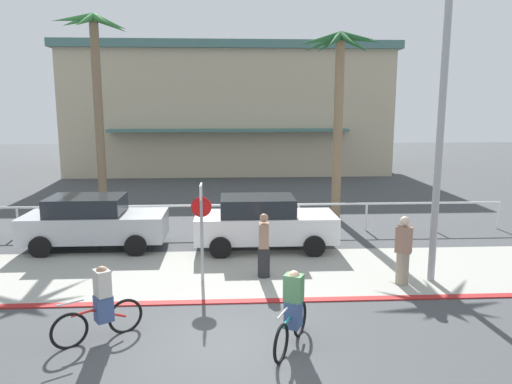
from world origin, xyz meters
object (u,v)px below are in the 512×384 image
Objects in this scene: stop_sign_bike_lane at (201,219)px; palm_tree_2 at (96,70)px; car_white_2 at (263,222)px; cyclist_teal_1 at (293,311)px; pedestrian_0 at (264,248)px; palm_tree_3 at (339,76)px; streetlight_curb at (446,115)px; cyclist_red_0 at (101,305)px; car_silver_1 at (94,222)px; pedestrian_1 at (403,253)px.

stop_sign_bike_lane is 10.60m from palm_tree_2.
car_white_2 is 2.65× the size of cyclist_teal_1.
palm_tree_3 is at bearing 63.08° from pedestrian_0.
streetlight_curb is 1.03× the size of palm_tree_3.
stop_sign_bike_lane is at bearing 59.26° from cyclist_red_0.
car_silver_1 is (-3.60, 3.21, -0.81)m from stop_sign_bike_lane.
stop_sign_bike_lane is 0.31× the size of palm_tree_2.
cyclist_teal_1 is 3.75m from pedestrian_0.
streetlight_curb is at bearing 36.62° from cyclist_teal_1.
pedestrian_0 is (1.60, 0.24, -0.87)m from stop_sign_bike_lane.
car_white_2 is 2.84× the size of cyclist_red_0.
palm_tree_3 is 10.44m from car_silver_1.
palm_tree_3 reaches higher than pedestrian_1.
stop_sign_bike_lane is 1.84m from pedestrian_0.
cyclist_red_0 is (-3.57, -5.86, -0.18)m from car_white_2.
car_silver_1 is 9.43m from pedestrian_1.
pedestrian_1 is at bearing -5.38° from stop_sign_bike_lane.
palm_tree_2 is 11.58m from pedestrian_0.
palm_tree_2 is at bearing 101.14° from car_silver_1.
car_white_2 is 2.54× the size of pedestrian_0.
car_silver_1 and car_white_2 have the same top height.
cyclist_teal_1 is at bearing -143.38° from streetlight_curb.
palm_tree_3 is at bearing 23.11° from car_silver_1.
car_silver_1 is (-8.56, -3.65, -4.72)m from palm_tree_3.
palm_tree_2 is 14.20m from pedestrian_1.
pedestrian_0 is 0.97× the size of pedestrian_1.
stop_sign_bike_lane is at bearing -61.41° from palm_tree_2.
car_silver_1 is (-9.53, 3.70, -3.41)m from streetlight_curb.
palm_tree_3 reaches higher than car_silver_1.
car_silver_1 is at bearing 150.32° from pedestrian_0.
stop_sign_bike_lane reaches higher than pedestrian_1.
car_white_2 is at bearing -128.42° from palm_tree_3.
palm_tree_2 is (-4.65, 8.53, 4.25)m from stop_sign_bike_lane.
palm_tree_2 is at bearing 118.49° from cyclist_teal_1.
pedestrian_0 reaches higher than car_silver_1.
pedestrian_0 is at bearing -116.92° from palm_tree_3.
palm_tree_3 reaches higher than pedestrian_0.
palm_tree_2 is 9.76m from palm_tree_3.
stop_sign_bike_lane is at bearing 174.62° from pedestrian_1.
palm_tree_3 is 4.37× the size of cyclist_teal_1.
car_silver_1 is at bearing 157.00° from pedestrian_1.
cyclist_red_0 is at bearing -159.73° from pedestrian_1.
cyclist_red_0 is at bearing -124.39° from palm_tree_3.
palm_tree_3 reaches higher than cyclist_red_0.
cyclist_teal_1 is (0.10, -6.34, -0.18)m from car_white_2.
car_white_2 is at bearing 141.25° from streetlight_curb.
pedestrian_1 is at bearing -23.00° from car_silver_1.
pedestrian_1 is at bearing -45.15° from car_white_2.
palm_tree_3 is at bearing 51.58° from car_white_2.
pedestrian_0 is (-3.36, -6.62, -4.79)m from palm_tree_3.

